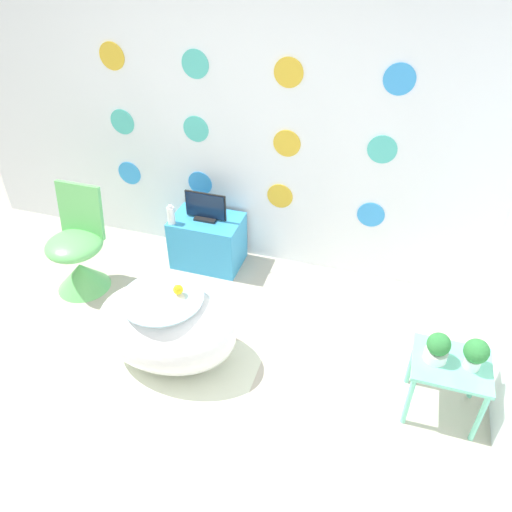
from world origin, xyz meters
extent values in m
plane|color=#BCB29E|center=(0.00, 0.00, 0.00)|extent=(12.00, 12.00, 0.00)
cube|color=white|center=(0.00, 2.07, 1.30)|extent=(5.02, 0.04, 2.60)
cylinder|color=#3899E5|center=(-1.05, 2.05, 0.63)|extent=(0.21, 0.01, 0.21)
cylinder|color=#3899E5|center=(-0.38, 2.05, 0.64)|extent=(0.21, 0.01, 0.21)
cylinder|color=gold|center=(0.32, 2.05, 0.63)|extent=(0.21, 0.01, 0.21)
cylinder|color=#3899E5|center=(1.05, 2.05, 0.59)|extent=(0.21, 0.01, 0.21)
cylinder|color=#4CBFB2|center=(-1.04, 2.05, 1.10)|extent=(0.21, 0.01, 0.21)
cylinder|color=#4CBFB2|center=(-0.38, 2.05, 1.12)|extent=(0.21, 0.01, 0.21)
cylinder|color=gold|center=(0.36, 2.05, 1.09)|extent=(0.21, 0.01, 0.21)
cylinder|color=#4CBFB2|center=(1.06, 2.05, 1.14)|extent=(0.21, 0.01, 0.21)
cylinder|color=gold|center=(-1.03, 2.05, 1.61)|extent=(0.21, 0.01, 0.21)
cylinder|color=#4CBFB2|center=(-0.35, 2.05, 1.61)|extent=(0.21, 0.01, 0.21)
cylinder|color=gold|center=(0.35, 2.05, 1.61)|extent=(0.21, 0.01, 0.21)
cylinder|color=#3899E5|center=(1.09, 2.05, 1.64)|extent=(0.21, 0.01, 0.21)
cube|color=silver|center=(-0.13, 0.63, 0.00)|extent=(1.31, 0.75, 0.01)
ellipsoid|color=white|center=(-0.10, 0.73, 0.28)|extent=(0.97, 0.65, 0.56)
cylinder|color=#B2DBEA|center=(-0.10, 0.73, 0.54)|extent=(0.54, 0.54, 0.01)
sphere|color=yellow|center=(0.00, 0.78, 0.59)|extent=(0.06, 0.06, 0.06)
sphere|color=yellow|center=(0.00, 0.76, 0.62)|extent=(0.04, 0.04, 0.04)
cone|color=orange|center=(0.00, 0.75, 0.62)|extent=(0.02, 0.02, 0.02)
cone|color=#66C166|center=(-1.10, 1.20, 0.11)|extent=(0.42, 0.42, 0.23)
ellipsoid|color=#66C166|center=(-1.10, 1.20, 0.41)|extent=(0.44, 0.44, 0.15)
cube|color=#66C166|center=(-1.10, 1.37, 0.63)|extent=(0.38, 0.10, 0.44)
cube|color=#389ED6|center=(-0.25, 1.83, 0.22)|extent=(0.58, 0.39, 0.44)
cube|color=white|center=(-0.25, 1.64, 0.30)|extent=(0.49, 0.01, 0.12)
cube|color=black|center=(-0.25, 1.83, 0.45)|extent=(0.18, 0.12, 0.02)
cube|color=black|center=(-0.25, 1.83, 0.57)|extent=(0.35, 0.01, 0.23)
cube|color=#0F1E38|center=(-0.25, 1.82, 0.57)|extent=(0.33, 0.01, 0.21)
cylinder|color=white|center=(-0.49, 1.68, 0.52)|extent=(0.06, 0.06, 0.14)
cylinder|color=white|center=(-0.49, 1.68, 0.60)|extent=(0.03, 0.03, 0.02)
cube|color=#72D8B7|center=(1.69, 0.83, 0.41)|extent=(0.45, 0.37, 0.02)
cylinder|color=#72D8B7|center=(1.50, 0.67, 0.20)|extent=(0.03, 0.03, 0.40)
cylinder|color=#72D8B7|center=(1.89, 0.67, 0.20)|extent=(0.03, 0.03, 0.40)
cylinder|color=#72D8B7|center=(1.50, 1.00, 0.20)|extent=(0.03, 0.03, 0.40)
cylinder|color=#72D8B7|center=(1.89, 1.00, 0.20)|extent=(0.03, 0.03, 0.40)
cylinder|color=white|center=(1.59, 0.84, 0.46)|extent=(0.13, 0.13, 0.06)
sphere|color=#2D7A38|center=(1.59, 0.84, 0.55)|extent=(0.14, 0.14, 0.14)
cylinder|color=white|center=(1.79, 0.84, 0.46)|extent=(0.09, 0.09, 0.07)
sphere|color=#2D7A38|center=(1.79, 0.84, 0.55)|extent=(0.14, 0.14, 0.14)
camera|label=1|loc=(1.20, -1.37, 2.64)|focal=35.00mm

